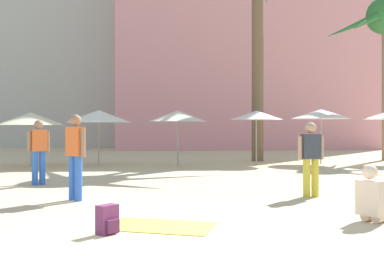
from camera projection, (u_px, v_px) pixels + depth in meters
The scene contains 13 objects.
ground at pixel (196, 254), 5.53m from camera, with size 120.00×120.00×0.00m, color #C6B28C.
hotel_pink at pixel (239, 27), 35.93m from camera, with size 18.54×10.18×18.95m, color pink.
cafe_umbrella_0 at pixel (178, 116), 18.11m from camera, with size 2.35×2.35×2.23m.
cafe_umbrella_1 at pixel (31, 119), 17.73m from camera, with size 2.59×2.59×2.13m.
cafe_umbrella_3 at pixel (256, 115), 18.74m from camera, with size 2.18×2.18×2.25m.
cafe_umbrella_5 at pixel (99, 116), 18.57m from camera, with size 2.72×2.72×2.26m.
cafe_umbrella_6 at pixel (321, 114), 19.20m from camera, with size 2.47×2.47×2.31m.
beach_towel at pixel (160, 226), 7.05m from camera, with size 1.64×0.96×0.01m, color #F4CC4C.
backpack at pixel (108, 220), 6.56m from camera, with size 0.35×0.35×0.42m.
person_near_right at pixel (311, 156), 10.09m from camera, with size 0.61×0.26×1.66m.
person_mid_left at pixel (39, 149), 12.20m from camera, with size 0.56×0.41×1.74m.
person_far_right at pixel (375, 201), 7.43m from camera, with size 0.95×0.81×0.94m.
person_mid_center at pixel (75, 153), 9.58m from camera, with size 0.50×0.49×1.82m.
Camera 1 is at (-0.46, -5.51, 1.53)m, focal length 42.57 mm.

